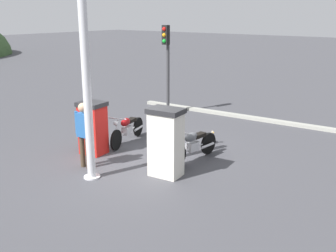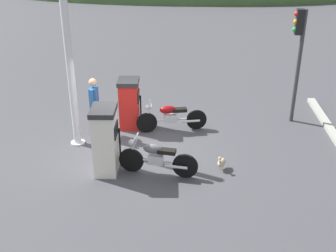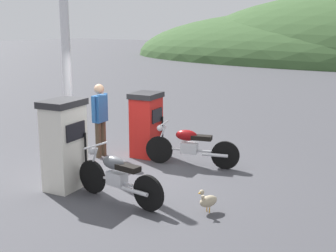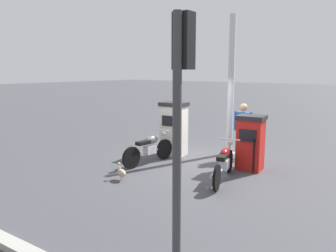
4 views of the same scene
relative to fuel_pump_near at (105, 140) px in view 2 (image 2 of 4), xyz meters
name	(u,v)px [view 2 (image 2 of 4)]	position (x,y,z in m)	size (l,w,h in m)	color
ground_plane	(133,147)	(0.35, 1.31, -0.87)	(120.00, 120.00, 0.00)	#424247
fuel_pump_near	(105,140)	(0.00, 0.00, 0.00)	(0.68, 0.89, 1.71)	silver
fuel_pump_far	(129,103)	(0.00, 2.61, -0.10)	(0.69, 0.79, 1.51)	red
motorcycle_near_pump	(157,158)	(1.24, 0.03, -0.41)	(1.97, 0.56, 0.95)	black
motorcycle_far_pump	(171,116)	(1.26, 2.49, -0.40)	(2.04, 0.77, 0.95)	black
attendant_person	(94,103)	(-0.86, 1.97, 0.13)	(0.25, 0.58, 1.72)	#473828
wandering_duck	(222,162)	(2.81, 0.47, -0.66)	(0.28, 0.42, 0.43)	tan
roadside_traffic_light	(298,47)	(4.85, 3.72, 1.50)	(0.38, 0.24, 3.44)	#38383A
canopy_support_pole	(71,71)	(-1.22, 1.35, 1.26)	(0.40, 0.40, 4.41)	silver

